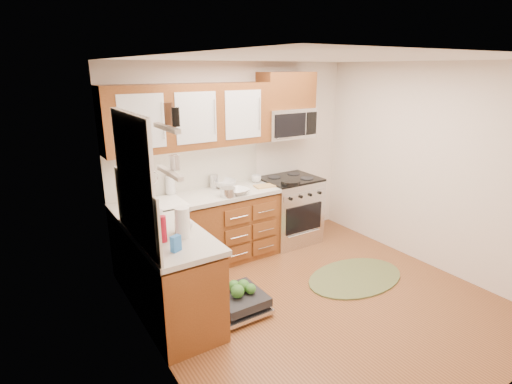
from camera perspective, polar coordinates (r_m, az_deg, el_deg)
floor at (r=4.57m, az=8.88°, el=-14.95°), size 3.50×3.50×0.00m
ceiling at (r=3.87m, az=10.67°, el=18.20°), size 3.50×3.50×0.00m
wall_back at (r=5.42m, az=-2.78°, el=4.82°), size 3.50×0.04×2.50m
wall_front at (r=3.08m, az=32.19°, el=-7.93°), size 3.50×0.04×2.50m
wall_left at (r=3.20m, az=-14.43°, el=-4.76°), size 0.04×3.50×2.50m
wall_right at (r=5.35m, az=23.81°, el=3.18°), size 0.04×3.50×2.50m
base_cabinet_back at (r=5.10m, az=-8.05°, el=-5.90°), size 2.05×0.60×0.85m
base_cabinet_left at (r=4.09m, az=-11.90°, el=-12.33°), size 0.60×1.25×0.85m
countertop_back at (r=4.93m, az=-8.23°, el=-0.85°), size 2.07×0.64×0.05m
countertop_left at (r=3.88m, az=-12.20°, el=-6.18°), size 0.64×1.27×0.05m
backsplash_back at (r=5.10m, az=-9.77°, el=3.33°), size 2.05×0.02×0.57m
backsplash_left at (r=3.69m, az=-16.78°, el=-2.63°), size 0.02×1.25×0.57m
upper_cabinets at (r=4.84m, az=-9.41°, el=10.61°), size 2.05×0.35×0.75m
cabinet_over_mw at (r=5.52m, az=4.35°, el=14.30°), size 0.76×0.35×0.47m
range at (r=5.74m, az=4.84°, el=-2.56°), size 0.76×0.64×0.95m
microwave at (r=5.54m, az=4.40°, el=9.80°), size 0.76×0.38×0.40m
sink at (r=4.76m, az=-13.83°, el=-3.10°), size 0.62×0.50×0.26m
dishwasher at (r=4.29m, az=-2.85°, el=-15.48°), size 0.70×0.60×0.20m
window at (r=3.57m, az=-17.14°, el=2.39°), size 0.03×1.05×1.05m
window_blind at (r=3.51m, az=-17.22°, el=7.67°), size 0.02×0.96×0.40m
shelf_upper at (r=2.68m, az=-12.67°, el=8.92°), size 0.04×0.40×0.03m
shelf_lower at (r=2.74m, az=-12.26°, el=2.70°), size 0.04×0.40×0.03m
rug at (r=5.05m, az=13.98°, el=-11.74°), size 1.45×1.14×0.02m
skillet at (r=5.29m, az=4.94°, el=1.37°), size 0.26×0.26×0.05m
stock_pot at (r=4.84m, az=-4.02°, el=-0.05°), size 0.20×0.20×0.11m
cutting_board at (r=5.25m, az=1.24°, el=0.86°), size 0.28×0.20×0.02m
canister at (r=5.21m, az=-6.02°, el=1.54°), size 0.11×0.11×0.18m
paper_towel_roll at (r=3.71m, az=-10.46°, el=-4.34°), size 0.18×0.18×0.29m
mustard_bottle at (r=4.10m, az=-16.46°, el=-3.15°), size 0.08×0.08×0.22m
red_bottle at (r=3.67m, az=-13.15°, el=-5.18°), size 0.07×0.07×0.24m
wooden_box at (r=3.84m, az=-10.47°, el=-4.84°), size 0.16×0.14×0.14m
blue_carton at (r=3.48m, az=-11.39°, el=-7.23°), size 0.10×0.08×0.14m
bowl_a at (r=4.94m, az=-2.65°, el=0.08°), size 0.32×0.32×0.07m
bowl_b at (r=5.23m, az=-4.51°, el=1.18°), size 0.33×0.33×0.09m
cup at (r=5.44m, az=0.04°, el=1.92°), size 0.17×0.17×0.10m
soap_bottle_a at (r=4.99m, az=-12.20°, el=1.41°), size 0.12×0.13×0.32m
soap_bottle_b at (r=4.17m, az=-13.95°, el=-2.89°), size 0.10×0.10×0.19m
soap_bottle_c at (r=3.92m, az=-9.88°, el=-4.24°), size 0.15×0.15×0.15m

